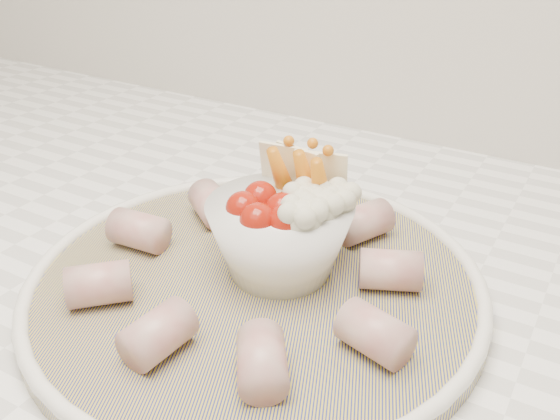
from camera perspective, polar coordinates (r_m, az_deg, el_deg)
The scene contains 3 objects.
serving_platter at distance 0.53m, azimuth -2.26°, elevation -6.68°, with size 0.49×0.49×0.02m.
veggie_bowl at distance 0.51m, azimuth 0.36°, elevation -1.74°, with size 0.12×0.12×0.10m.
cured_meat_rolls at distance 0.51m, azimuth -2.30°, elevation -4.80°, with size 0.29×0.28×0.03m.
Camera 1 is at (0.19, 1.00, 1.24)m, focal length 40.00 mm.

